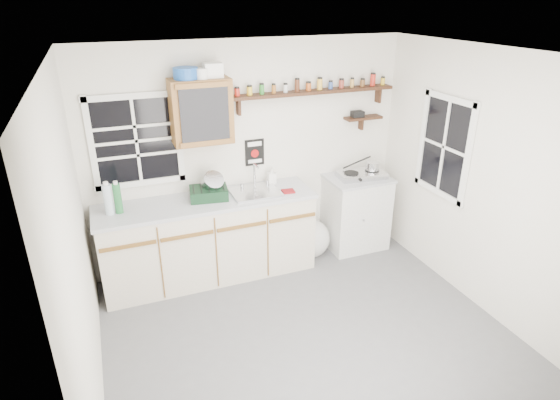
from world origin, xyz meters
The scene contains 18 objects.
room centered at (0.00, 0.00, 1.25)m, with size 3.64×3.24×2.54m.
main_cabinet centered at (-0.58, 1.30, 0.46)m, with size 2.31×0.63×0.92m.
right_cabinet centered at (1.25, 1.32, 0.46)m, with size 0.73×0.57×0.91m.
sink centered at (-0.05, 1.30, 0.93)m, with size 0.52×0.44×0.29m.
upper_cabinet centered at (-0.55, 1.44, 1.82)m, with size 0.60×0.32×0.65m.
upper_cabinet_clutter centered at (-0.57, 1.44, 2.21)m, with size 0.48×0.24×0.14m.
spice_shelf centered at (0.73, 1.51, 1.93)m, with size 1.91×0.18×0.35m.
secondary_shelf centered at (1.36, 1.52, 1.58)m, with size 0.45×0.16×0.24m.
warning_sign centered at (0.05, 1.59, 1.28)m, with size 0.22×0.02×0.30m.
window_back centered at (-1.20, 1.59, 1.55)m, with size 0.93×0.03×0.98m.
window_right centered at (1.79, 0.55, 1.45)m, with size 0.03×0.78×1.08m.
water_bottles centered at (-1.51, 1.31, 1.08)m, with size 0.17×0.09×0.34m.
dish_rack centered at (-0.54, 1.33, 1.01)m, with size 0.43×0.35×0.29m.
soap_bottle centered at (0.21, 1.48, 1.02)m, with size 0.09×0.09×0.20m, color white.
rag centered at (0.29, 1.18, 0.93)m, with size 0.13×0.11×0.02m, color maroon.
hotplate centered at (1.28, 1.31, 0.95)m, with size 0.59×0.36×0.08m.
saucepan centered at (1.42, 1.31, 1.03)m, with size 0.41×0.23×0.18m.
trash_bag centered at (0.65, 1.30, 0.21)m, with size 0.44×0.39×0.50m.
Camera 1 is at (-1.51, -3.17, 2.90)m, focal length 30.00 mm.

